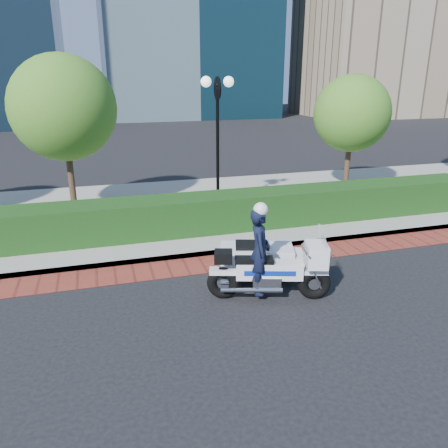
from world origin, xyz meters
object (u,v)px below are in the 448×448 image
object	(u,v)px
lamppost	(218,124)
tree_b	(63,108)
police_motorcycle	(263,260)
tree_c	(352,114)

from	to	relation	value
lamppost	tree_b	distance (m)	4.71
lamppost	police_motorcycle	bearing A→B (deg)	-95.53
police_motorcycle	lamppost	bearing A→B (deg)	101.61
lamppost	police_motorcycle	distance (m)	5.81
tree_b	police_motorcycle	xyz separation A→B (m)	(3.98, -6.63, -2.73)
lamppost	police_motorcycle	xyz separation A→B (m)	(-0.52, -5.33, -2.25)
tree_c	police_motorcycle	size ratio (longest dim) A/B	1.73
tree_b	police_motorcycle	world-z (taller)	tree_b
police_motorcycle	tree_c	bearing A→B (deg)	64.93
tree_b	police_motorcycle	size ratio (longest dim) A/B	1.97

